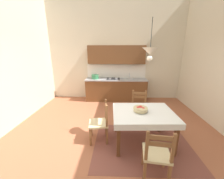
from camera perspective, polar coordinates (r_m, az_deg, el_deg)
name	(u,v)px	position (r m, az deg, el deg)	size (l,w,h in m)	color
ground_plane	(114,140)	(3.43, 0.68, -20.66)	(5.99, 6.44, 0.10)	#A86042
wall_back	(115,51)	(5.72, 1.47, 16.20)	(5.99, 0.12, 4.01)	beige
area_rug	(142,145)	(3.28, 12.66, -21.89)	(2.10, 1.60, 0.01)	brown
kitchen_cabinetry	(116,80)	(5.52, 1.75, 4.17)	(2.48, 0.63, 2.20)	brown
dining_table	(143,117)	(3.03, 13.05, -11.39)	(1.33, 1.07, 0.75)	brown
dining_chair_tv_side	(100,123)	(3.14, -5.00, -13.81)	(0.47, 0.47, 0.93)	#D1BC89
dining_chair_camera_side	(157,154)	(2.45, 18.47, -24.68)	(0.47, 0.47, 0.93)	#D1BC89
dining_chair_kitchen_side	(139,108)	(3.89, 11.38, -7.90)	(0.46, 0.46, 0.93)	#D1BC89
fruit_bowl	(140,109)	(2.95, 11.99, -8.11)	(0.30, 0.30, 0.12)	tan
pendant_lamp	(150,52)	(2.85, 15.89, 15.21)	(0.32, 0.32, 0.80)	black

